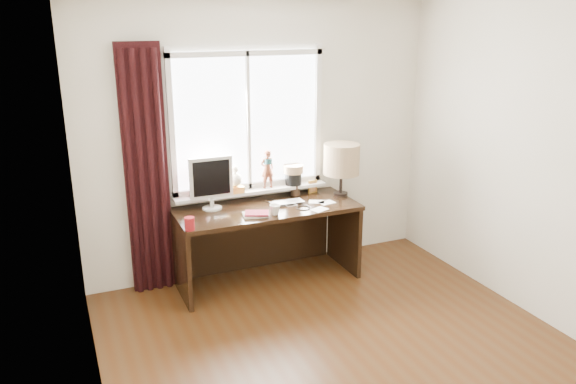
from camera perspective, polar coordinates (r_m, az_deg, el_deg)
name	(u,v)px	position (r m, az deg, el deg)	size (l,w,h in m)	color
floor	(363,371)	(4.29, 7.61, -17.54)	(3.50, 4.00, 0.00)	#462B14
wall_back	(262,140)	(5.44, -2.66, 5.26)	(3.50, 2.60, 0.00)	beige
wall_left	(89,241)	(3.20, -19.54, -4.67)	(4.00, 2.60, 0.00)	beige
wall_right	(566,172)	(4.83, 26.41, 1.85)	(4.00, 2.60, 0.00)	beige
laptop	(287,203)	(5.30, -0.10, -1.08)	(0.32, 0.21, 0.03)	silver
mug	(275,209)	(5.01, -1.35, -1.77)	(0.10, 0.09, 0.10)	white
red_cup	(190,224)	(4.72, -9.96, -3.19)	(0.08, 0.08, 0.11)	maroon
window	(249,143)	(5.34, -4.03, 5.01)	(1.52, 0.21, 1.40)	white
curtain	(146,174)	(5.12, -14.18, 1.81)	(0.38, 0.09, 2.25)	black
desk	(264,228)	(5.39, -2.50, -3.68)	(1.70, 0.70, 0.75)	black
monitor	(211,180)	(5.13, -7.83, 1.23)	(0.40, 0.18, 0.49)	beige
notebook_stack	(256,214)	(5.00, -3.28, -2.25)	(0.26, 0.22, 0.03)	beige
brush_holder	(295,189)	(5.55, 0.73, 0.31)	(0.09, 0.09, 0.25)	black
icon_frame	(313,187)	(5.62, 2.52, 0.55)	(0.10, 0.04, 0.13)	gold
table_lamp	(342,160)	(5.48, 5.46, 3.28)	(0.35, 0.35, 0.52)	black
loose_papers	(321,204)	(5.29, 3.36, -1.28)	(0.32, 0.37, 0.00)	white
desk_cables	(288,204)	(5.28, -0.04, -1.25)	(0.36, 0.47, 0.01)	black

